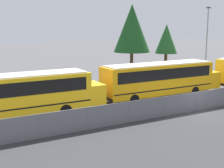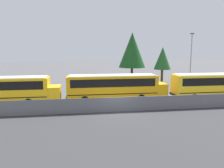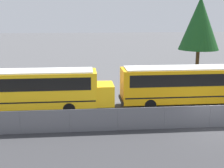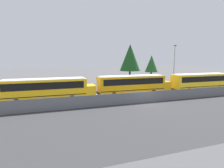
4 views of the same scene
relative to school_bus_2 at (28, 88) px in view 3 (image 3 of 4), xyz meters
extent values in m
plane|color=#4C4C4F|center=(12.52, -4.65, -1.89)|extent=(200.00, 200.00, 0.00)
cube|color=#9EA0A5|center=(12.52, -4.65, -1.15)|extent=(104.32, 0.03, 1.48)
cube|color=slate|center=(12.52, -4.66, -1.15)|extent=(104.32, 0.01, 1.48)
cylinder|color=slate|center=(12.52, -4.65, -0.40)|extent=(104.32, 0.05, 0.05)
cylinder|color=slate|center=(0.25, -4.65, -1.15)|extent=(0.07, 0.07, 1.48)
cylinder|color=slate|center=(3.32, -4.65, -1.15)|extent=(0.07, 0.07, 1.48)
cylinder|color=slate|center=(6.39, -4.65, -1.15)|extent=(0.07, 0.07, 1.48)
cylinder|color=slate|center=(9.45, -4.65, -1.15)|extent=(0.07, 0.07, 1.48)
cylinder|color=slate|center=(12.52, -4.65, -1.15)|extent=(0.07, 0.07, 1.48)
cube|color=yellow|center=(-0.27, 0.00, -0.11)|extent=(10.99, 2.47, 2.64)
cube|color=black|center=(-0.27, 0.00, 0.47)|extent=(10.11, 2.51, 0.95)
cube|color=black|center=(-0.27, 0.00, -0.85)|extent=(10.77, 2.50, 0.10)
cube|color=yellow|center=(5.89, 0.00, -0.63)|extent=(1.32, 2.28, 1.58)
cube|color=silver|center=(-0.27, 0.00, 1.26)|extent=(10.44, 2.23, 0.10)
cylinder|color=black|center=(3.14, 1.12, -1.43)|extent=(0.92, 0.28, 0.92)
cylinder|color=black|center=(3.14, -1.12, -1.43)|extent=(0.92, 0.28, 0.92)
cube|color=orange|center=(12.76, 0.36, -0.11)|extent=(10.99, 2.47, 2.64)
cube|color=black|center=(12.76, 0.36, 0.47)|extent=(10.11, 2.51, 0.95)
cube|color=black|center=(12.76, 0.36, -0.85)|extent=(10.77, 2.50, 0.10)
cube|color=black|center=(7.21, 0.36, -1.28)|extent=(0.12, 2.47, 0.24)
cube|color=silver|center=(12.76, 0.36, 1.26)|extent=(10.44, 2.23, 0.10)
cylinder|color=black|center=(16.16, 1.48, -1.43)|extent=(0.92, 0.28, 0.92)
cylinder|color=black|center=(9.35, 1.48, -1.43)|extent=(0.92, 0.28, 0.92)
cylinder|color=black|center=(9.35, -0.76, -1.43)|extent=(0.92, 0.28, 0.92)
cylinder|color=#51381E|center=(18.45, 13.74, -0.39)|extent=(0.44, 0.44, 2.98)
cone|color=#194C1E|center=(18.45, 13.74, 4.28)|extent=(4.90, 4.90, 6.37)
camera|label=1|loc=(-4.65, -21.98, 4.70)|focal=50.00mm
camera|label=2|loc=(8.85, -25.83, 4.36)|focal=35.00mm
camera|label=3|loc=(4.19, -23.49, 5.56)|focal=50.00mm
camera|label=4|loc=(0.97, -25.11, 3.99)|focal=28.00mm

